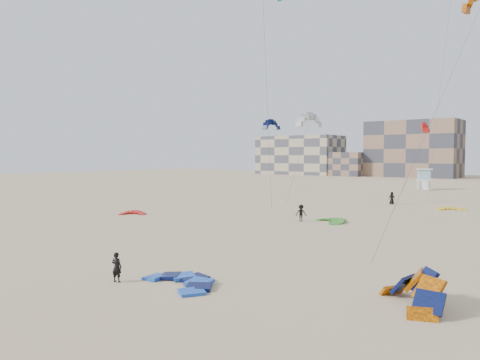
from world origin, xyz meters
The scene contains 16 objects.
ground centered at (0.00, 0.00, 0.00)m, with size 320.00×320.00×0.00m, color tan.
kite_ground_blue centered at (2.04, -1.81, 0.00)m, with size 4.26×4.45×0.56m, color #237EF6, non-canonical shape.
kite_ground_orange centered at (12.95, 2.20, 0.00)m, with size 4.29×3.26×2.77m, color orange, non-canonical shape.
kite_ground_red centered at (-23.80, 15.71, 0.00)m, with size 2.88×3.01×0.71m, color red, non-canonical shape.
kite_ground_green centered at (-2.61, 24.45, 0.00)m, with size 3.63×3.83×0.65m, color green, non-canonical shape.
kite_ground_yellow centered at (4.28, 43.72, 0.00)m, with size 3.39×3.56×0.51m, color yellow, non-canonical shape.
kitesurfer_main centered at (-1.02, -3.62, 0.82)m, with size 0.60×0.39×1.64m, color black.
kitesurfer_c centered at (-5.27, 22.88, 0.88)m, with size 1.14×0.65×1.76m, color black.
kitesurfer_e centered at (-4.08, 45.63, 0.88)m, with size 0.86×0.56×1.77m, color black.
kite_fly_grey centered at (-13.03, 37.94, 11.61)m, with size 4.93×10.48×11.81m.
kite_fly_navy centered at (-23.15, 43.37, 11.70)m, with size 5.57×4.89×11.83m.
kite_fly_red centered at (-3.22, 57.36, 11.19)m, with size 4.88×3.60×11.41m.
lifeguard_tower_far centered at (-9.49, 77.96, 2.09)m, with size 3.87×6.26×4.22m.
condo_west_a centered at (-70.00, 130.00, 7.00)m, with size 30.00×15.00×14.00m, color tan.
condo_west_b centered at (-30.00, 134.00, 9.00)m, with size 28.00×14.00×18.00m, color #83654F.
condo_fill_left centered at (-50.00, 128.00, 4.00)m, with size 12.00×10.00×8.00m, color #83654F.
Camera 1 is at (19.83, -19.16, 6.88)m, focal length 35.00 mm.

